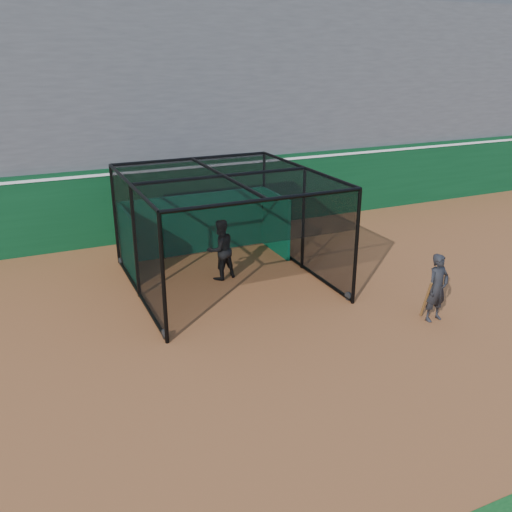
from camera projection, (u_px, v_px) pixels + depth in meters
name	position (u px, v px, depth m)	size (l,w,h in m)	color
ground	(285.00, 348.00, 11.62)	(120.00, 120.00, 0.00)	brown
outfield_wall	(171.00, 199.00, 18.41)	(50.00, 0.50, 2.50)	#0A391B
grandstand	(139.00, 94.00, 20.50)	(50.00, 7.85, 8.95)	#4C4C4F
batting_cage	(224.00, 230.00, 14.53)	(4.91, 5.38, 2.96)	black
batter	(221.00, 250.00, 14.93)	(0.83, 0.65, 1.71)	black
on_deck_player	(437.00, 288.00, 12.59)	(0.64, 0.46, 1.65)	black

